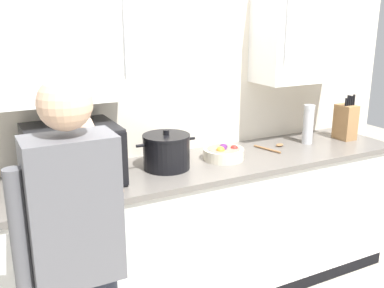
{
  "coord_description": "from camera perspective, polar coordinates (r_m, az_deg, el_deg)",
  "views": [
    {
      "loc": [
        -1.32,
        -1.43,
        1.83
      ],
      "look_at": [
        -0.15,
        0.82,
        1.09
      ],
      "focal_mm": 41.5,
      "sensor_mm": 36.0,
      "label": 1
    }
  ],
  "objects": [
    {
      "name": "back_wall_tiled",
      "position": [
        2.94,
        -0.55,
        10.16
      ],
      "size": [
        3.47,
        0.44,
        2.88
      ],
      "color": "beige",
      "rests_on": "ground_plane"
    },
    {
      "name": "thermos_flask",
      "position": [
        3.28,
        14.71,
        2.49
      ],
      "size": [
        0.08,
        0.08,
        0.28
      ],
      "color": "#B7BABF",
      "rests_on": "counter_unit"
    },
    {
      "name": "stock_pot",
      "position": [
        2.66,
        -3.3,
        -0.97
      ],
      "size": [
        0.38,
        0.29,
        0.24
      ],
      "color": "black",
      "rests_on": "counter_unit"
    },
    {
      "name": "wooden_spoon",
      "position": [
        3.13,
        10.44,
        -0.37
      ],
      "size": [
        0.21,
        0.22,
        0.02
      ],
      "color": "brown",
      "rests_on": "counter_unit"
    },
    {
      "name": "fruit_bowl",
      "position": [
        2.85,
        4.06,
        -1.15
      ],
      "size": [
        0.26,
        0.26,
        0.1
      ],
      "color": "beige",
      "rests_on": "counter_unit"
    },
    {
      "name": "microwave_oven",
      "position": [
        2.5,
        -15.55,
        -1.42
      ],
      "size": [
        0.49,
        0.45,
        0.32
      ],
      "color": "black",
      "rests_on": "counter_unit"
    },
    {
      "name": "knife_block",
      "position": [
        3.48,
        19.13,
        2.74
      ],
      "size": [
        0.11,
        0.15,
        0.34
      ],
      "color": "#A37547",
      "rests_on": "counter_unit"
    },
    {
      "name": "person_figure",
      "position": [
        1.84,
        -14.75,
        -12.24
      ],
      "size": [
        0.44,
        0.55,
        1.63
      ],
      "color": "#282D3D",
      "rests_on": "ground_plane"
    },
    {
      "name": "counter_unit",
      "position": [
        2.99,
        2.17,
        -10.9
      ],
      "size": [
        2.73,
        0.63,
        0.94
      ],
      "color": "white",
      "rests_on": "ground_plane"
    }
  ]
}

